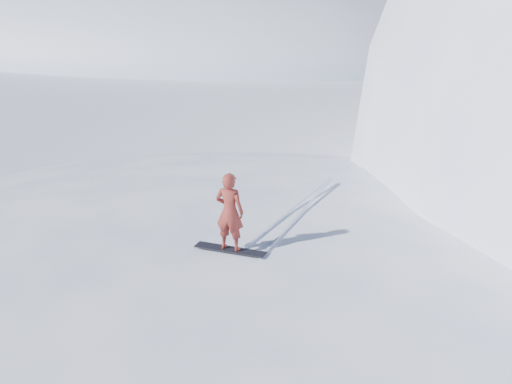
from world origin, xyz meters
TOP-DOWN VIEW (x-y plane):
  - near_ridge at (1.00, 3.00)m, footprint 36.00×28.00m
  - far_ridge_a at (-70.00, 60.00)m, footprint 120.00×70.00m
  - far_ridge_c at (-40.00, 110.00)m, footprint 140.00×90.00m
  - wind_bumps at (-0.56, 2.12)m, footprint 16.00×14.40m
  - snowboard at (-1.66, 1.68)m, footprint 1.70×0.73m
  - snowboarder at (-1.66, 1.68)m, footprint 0.74×0.58m
  - vapor_plume at (-48.90, 41.04)m, footprint 11.07×8.86m
  - board_tracks at (-1.73, 4.65)m, footprint 1.51×5.94m

SIDE VIEW (x-z plane):
  - near_ridge at x=1.00m, z-range -2.40..2.40m
  - far_ridge_a at x=-70.00m, z-range -14.00..14.00m
  - far_ridge_c at x=-40.00m, z-range -18.00..18.00m
  - wind_bumps at x=-0.56m, z-range -0.50..0.50m
  - vapor_plume at x=-48.90m, z-range -3.88..3.88m
  - snowboard at x=-1.66m, z-range 2.40..2.43m
  - board_tracks at x=-1.73m, z-range 2.40..2.44m
  - snowboarder at x=-1.66m, z-range 2.43..4.22m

